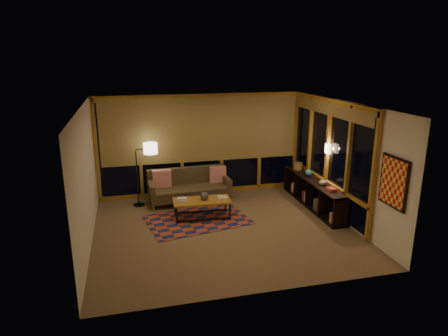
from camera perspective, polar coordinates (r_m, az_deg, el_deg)
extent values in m
cube|color=#816345|center=(8.81, -0.06, -8.70)|extent=(5.50, 5.00, 0.01)
cube|color=white|center=(8.07, -0.06, 9.00)|extent=(5.50, 5.00, 0.01)
cube|color=white|center=(10.71, -3.26, 3.38)|extent=(5.50, 0.01, 2.70)
cube|color=white|center=(6.08, 5.61, -6.64)|extent=(5.50, 0.01, 2.70)
cube|color=white|center=(8.16, -19.17, -1.52)|extent=(0.01, 5.00, 2.70)
cube|color=white|center=(9.36, 16.52, 0.89)|extent=(0.01, 5.00, 2.70)
cube|color=#B64024|center=(9.27, -3.81, -7.40)|extent=(2.50, 1.90, 0.01)
sphere|color=black|center=(9.22, -2.82, -3.99)|extent=(0.22, 0.22, 0.19)
cylinder|color=olive|center=(10.86, 10.49, 0.26)|extent=(0.25, 0.25, 0.18)
sphere|color=#297677|center=(10.33, 11.97, -0.64)|extent=(0.21, 0.21, 0.18)
imported|color=tan|center=(9.68, 13.92, -1.90)|extent=(0.19, 0.19, 0.18)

